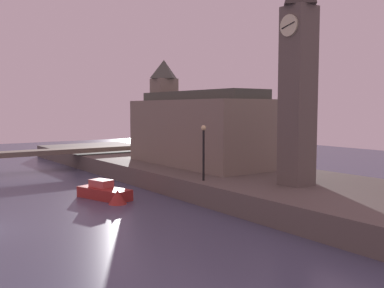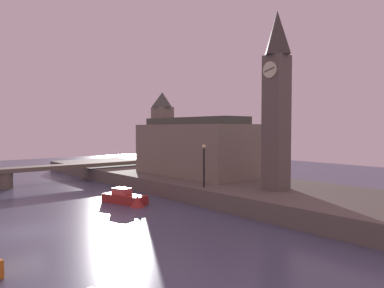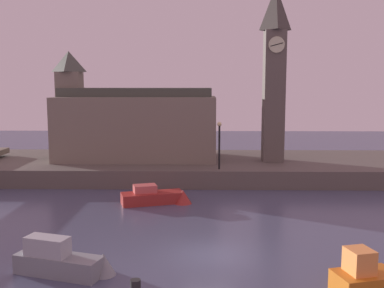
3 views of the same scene
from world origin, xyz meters
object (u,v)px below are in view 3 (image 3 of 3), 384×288
object	(u,v)px
parliament_hall	(132,124)
streetlamp	(219,140)
boat_patrol_orange	(371,278)
boat_dinghy_red	(159,197)
boat_cruiser_grey	(64,261)
clock_tower	(274,72)

from	to	relation	value
parliament_hall	streetlamp	xyz separation A→B (m)	(7.90, -5.29, -0.84)
boat_patrol_orange	boat_dinghy_red	size ratio (longest dim) A/B	0.66
boat_patrol_orange	boat_dinghy_red	xyz separation A→B (m)	(-9.90, 13.79, -0.12)
boat_patrol_orange	boat_cruiser_grey	bearing A→B (deg)	173.38
clock_tower	boat_dinghy_red	bearing A→B (deg)	-135.56
clock_tower	boat_patrol_orange	bearing A→B (deg)	-88.77
boat_dinghy_red	parliament_hall	bearing A→B (deg)	108.02
parliament_hall	boat_dinghy_red	xyz separation A→B (m)	(3.44, -10.57, -4.29)
clock_tower	boat_cruiser_grey	xyz separation A→B (m)	(-12.52, -21.51, -8.86)
streetlamp	boat_dinghy_red	bearing A→B (deg)	-130.13
clock_tower	boat_cruiser_grey	size ratio (longest dim) A/B	3.22
clock_tower	parliament_hall	xyz separation A→B (m)	(-12.85, 1.35, -4.72)
clock_tower	streetlamp	world-z (taller)	clock_tower
streetlamp	boat_dinghy_red	size ratio (longest dim) A/B	0.73
streetlamp	boat_patrol_orange	size ratio (longest dim) A/B	1.11
streetlamp	boat_cruiser_grey	size ratio (longest dim) A/B	0.81
parliament_hall	boat_patrol_orange	distance (m)	28.09
boat_patrol_orange	boat_dinghy_red	distance (m)	16.98
streetlamp	boat_cruiser_grey	distance (m)	19.41
boat_patrol_orange	boat_dinghy_red	world-z (taller)	boat_patrol_orange
clock_tower	parliament_hall	bearing A→B (deg)	174.01
streetlamp	boat_dinghy_red	world-z (taller)	streetlamp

